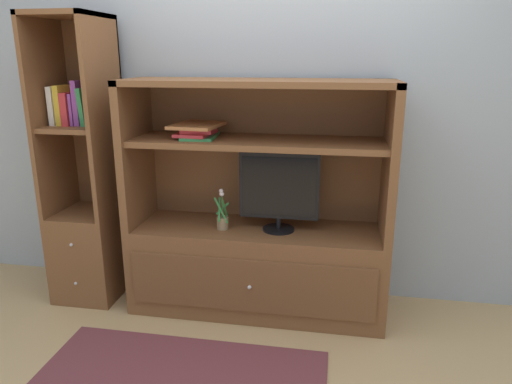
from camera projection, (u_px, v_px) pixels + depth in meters
name	position (u px, v px, depth m)	size (l,w,h in m)	color
ground_plane	(246.00, 340.00, 2.77)	(8.00, 8.00, 0.00)	tan
painted_rear_wall	(266.00, 89.00, 3.08)	(6.00, 0.10, 2.80)	#9EA8B2
media_console	(258.00, 241.00, 3.02)	(1.62, 0.54, 1.48)	brown
tv_monitor	(279.00, 190.00, 2.87)	(0.49, 0.20, 0.49)	black
potted_plant	(223.00, 219.00, 2.95)	(0.09, 0.09, 0.27)	#8C7251
magazine_stack	(198.00, 130.00, 2.88)	(0.30, 0.36, 0.09)	#338C4C
bookshelf_tall	(88.00, 209.00, 3.18)	(0.41, 0.48, 1.86)	brown
upright_book_row	(71.00, 106.00, 2.98)	(0.24, 0.17, 0.28)	silver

